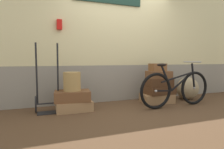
{
  "coord_description": "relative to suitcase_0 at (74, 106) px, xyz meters",
  "views": [
    {
      "loc": [
        -1.71,
        -3.28,
        0.96
      ],
      "look_at": [
        -0.43,
        0.15,
        0.67
      ],
      "focal_mm": 30.32,
      "sensor_mm": 36.0,
      "label": 1
    }
  ],
  "objects": [
    {
      "name": "station_building",
      "position": [
        1.17,
        0.61,
        1.23
      ],
      "size": [
        7.24,
        0.74,
        2.64
      ],
      "color": "gray",
      "rests_on": "ground"
    },
    {
      "name": "luggage_trolley",
      "position": [
        -0.45,
        0.08,
        0.19
      ],
      "size": [
        0.45,
        0.37,
        1.26
      ],
      "color": "black",
      "rests_on": "ground"
    },
    {
      "name": "bicycle",
      "position": [
        1.99,
        -0.41,
        0.28
      ],
      "size": [
        1.69,
        0.46,
        0.92
      ],
      "color": "black",
      "rests_on": "ground"
    },
    {
      "name": "suitcase_2",
      "position": [
        1.84,
        0.04,
        0.01
      ],
      "size": [
        0.72,
        0.52,
        0.19
      ],
      "primitive_type": "cube",
      "rotation": [
        0.0,
        0.0,
        -0.11
      ],
      "color": "#9E754C",
      "rests_on": "ground"
    },
    {
      "name": "burlap_sack",
      "position": [
        2.73,
        0.07,
        0.18
      ],
      "size": [
        0.55,
        0.47,
        0.53
      ],
      "primitive_type": "ellipsoid",
      "color": "#9E8966",
      "rests_on": "ground"
    },
    {
      "name": "suitcase_4",
      "position": [
        1.87,
        -0.0,
        0.36
      ],
      "size": [
        0.57,
        0.37,
        0.19
      ],
      "primitive_type": "cube",
      "rotation": [
        0.0,
        0.0,
        -0.06
      ],
      "color": "#4C2D19",
      "rests_on": "suitcase_3"
    },
    {
      "name": "suitcase_3",
      "position": [
        1.89,
        0.0,
        0.18
      ],
      "size": [
        0.62,
        0.41,
        0.17
      ],
      "primitive_type": "cube",
      "rotation": [
        0.0,
        0.0,
        0.02
      ],
      "color": "#4C2D19",
      "rests_on": "suitcase_2"
    },
    {
      "name": "suitcase_0",
      "position": [
        0.0,
        0.0,
        0.0
      ],
      "size": [
        0.66,
        0.42,
        0.18
      ],
      "primitive_type": "cube",
      "rotation": [
        0.0,
        0.0,
        -0.0
      ],
      "color": "#9E754C",
      "rests_on": "ground"
    },
    {
      "name": "suitcase_6",
      "position": [
        1.84,
        0.02,
        0.7
      ],
      "size": [
        0.37,
        0.23,
        0.17
      ],
      "primitive_type": "cube",
      "rotation": [
        0.0,
        0.0,
        0.07
      ],
      "color": "brown",
      "rests_on": "suitcase_5"
    },
    {
      "name": "wicker_basket",
      "position": [
        -0.03,
        0.02,
        0.46
      ],
      "size": [
        0.32,
        0.32,
        0.35
      ],
      "primitive_type": "cylinder",
      "color": "#A8844C",
      "rests_on": "suitcase_1"
    },
    {
      "name": "suitcase_1",
      "position": [
        -0.02,
        0.01,
        0.19
      ],
      "size": [
        0.69,
        0.5,
        0.19
      ],
      "primitive_type": "cube",
      "rotation": [
        0.0,
        0.0,
        -0.12
      ],
      "color": "brown",
      "rests_on": "suitcase_0"
    },
    {
      "name": "suitcase_5",
      "position": [
        1.85,
        -0.01,
        0.54
      ],
      "size": [
        0.54,
        0.37,
        0.16
      ],
      "primitive_type": "cube",
      "rotation": [
        0.0,
        0.0,
        -0.1
      ],
      "color": "brown",
      "rests_on": "suitcase_4"
    },
    {
      "name": "ground",
      "position": [
        1.16,
        -0.24,
        -0.12
      ],
      "size": [
        9.24,
        5.2,
        0.06
      ],
      "primitive_type": "cube",
      "color": "#513823"
    }
  ]
}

